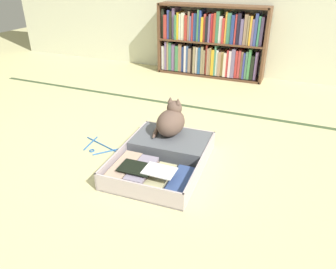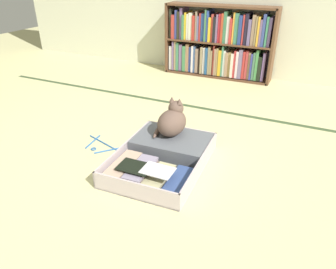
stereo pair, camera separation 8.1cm
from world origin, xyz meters
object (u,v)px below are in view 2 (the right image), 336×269
bookshelf (218,44)px  clothes_hanger (101,145)px  open_suitcase (164,155)px  black_cat (173,121)px

bookshelf → clothes_hanger: bookshelf is taller
open_suitcase → black_cat: 0.26m
open_suitcase → bookshelf: bearing=97.4°
bookshelf → open_suitcase: size_ratio=1.61×
open_suitcase → clothes_hanger: size_ratio=2.17×
open_suitcase → black_cat: size_ratio=2.96×
bookshelf → open_suitcase: 2.13m
open_suitcase → clothes_hanger: 0.53m
black_cat → clothes_hanger: bearing=-158.0°
bookshelf → black_cat: (0.25, -1.89, -0.17)m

